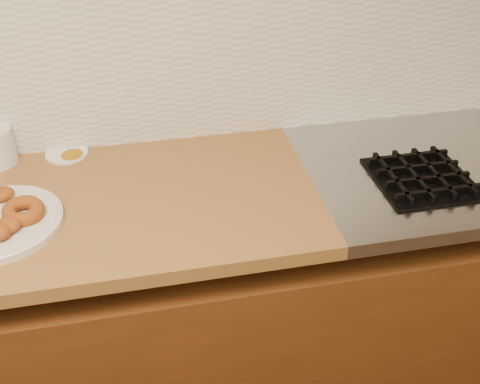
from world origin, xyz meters
name	(u,v)px	position (x,y,z in m)	size (l,w,h in m)	color
base_cabinet	(146,330)	(0.00, 1.69, 0.39)	(3.60, 0.60, 0.77)	#5A2D12
backsplash	(110,48)	(0.00, 1.99, 1.20)	(3.60, 0.02, 0.60)	beige
ring_donut	(23,211)	(-0.25, 1.63, 0.94)	(0.10, 0.10, 0.04)	#8D4F17
tub_lid	(67,153)	(-0.17, 1.95, 0.90)	(0.12, 0.12, 0.01)	white
brass_jar_lid	(72,156)	(-0.15, 1.93, 0.91)	(0.06, 0.06, 0.01)	#AE8216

